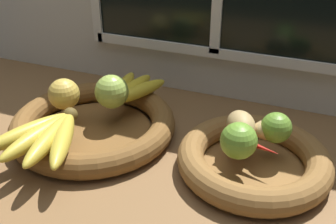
# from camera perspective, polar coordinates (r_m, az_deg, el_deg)

# --- Properties ---
(ground_plane) EXTENTS (1.40, 0.90, 0.03)m
(ground_plane) POSITION_cam_1_polar(r_m,az_deg,el_deg) (0.81, 0.78, -7.11)
(ground_plane) COLOR brown
(fruit_bowl_left) EXTENTS (0.35, 0.35, 0.05)m
(fruit_bowl_left) POSITION_cam_1_polar(r_m,az_deg,el_deg) (0.87, -10.66, -1.77)
(fruit_bowl_left) COLOR brown
(fruit_bowl_left) RESTS_ON ground_plane
(fruit_bowl_right) EXTENTS (0.29, 0.29, 0.05)m
(fruit_bowl_right) POSITION_cam_1_polar(r_m,az_deg,el_deg) (0.76, 12.20, -6.75)
(fruit_bowl_right) COLOR brown
(fruit_bowl_right) RESTS_ON ground_plane
(apple_golden_left) EXTENTS (0.07, 0.07, 0.07)m
(apple_golden_left) POSITION_cam_1_polar(r_m,az_deg,el_deg) (0.87, -14.76, 2.52)
(apple_golden_left) COLOR gold
(apple_golden_left) RESTS_ON fruit_bowl_left
(apple_green_back) EXTENTS (0.07, 0.07, 0.07)m
(apple_green_back) POSITION_cam_1_polar(r_m,az_deg,el_deg) (0.86, -8.12, 2.93)
(apple_green_back) COLOR #99B74C
(apple_green_back) RESTS_ON fruit_bowl_left
(banana_bunch_front) EXTENTS (0.18, 0.20, 0.03)m
(banana_bunch_front) POSITION_cam_1_polar(r_m,az_deg,el_deg) (0.77, -17.22, -3.27)
(banana_bunch_front) COLOR gold
(banana_bunch_front) RESTS_ON fruit_bowl_left
(banana_bunch_back) EXTENTS (0.12, 0.17, 0.03)m
(banana_bunch_back) POSITION_cam_1_polar(r_m,az_deg,el_deg) (0.91, -5.34, 3.29)
(banana_bunch_back) COLOR gold
(banana_bunch_back) RESTS_ON fruit_bowl_left
(potato_oblong) EXTENTS (0.08, 0.09, 0.05)m
(potato_oblong) POSITION_cam_1_polar(r_m,az_deg,el_deg) (0.76, 10.46, -1.89)
(potato_oblong) COLOR tan
(potato_oblong) RESTS_ON fruit_bowl_right
(potato_back) EXTENTS (0.08, 0.08, 0.04)m
(potato_back) POSITION_cam_1_polar(r_m,az_deg,el_deg) (0.77, 14.56, -2.43)
(potato_back) COLOR tan
(potato_back) RESTS_ON fruit_bowl_right
(lime_near) EXTENTS (0.07, 0.07, 0.07)m
(lime_near) POSITION_cam_1_polar(r_m,az_deg,el_deg) (0.70, 10.15, -4.10)
(lime_near) COLOR #6B9E33
(lime_near) RESTS_ON fruit_bowl_right
(lime_far) EXTENTS (0.06, 0.06, 0.06)m
(lime_far) POSITION_cam_1_polar(r_m,az_deg,el_deg) (0.76, 15.31, -2.18)
(lime_far) COLOR olive
(lime_far) RESTS_ON fruit_bowl_right
(chili_pepper) EXTENTS (0.11, 0.05, 0.02)m
(chili_pepper) POSITION_cam_1_polar(r_m,az_deg,el_deg) (0.74, 11.80, -4.46)
(chili_pepper) COLOR red
(chili_pepper) RESTS_ON fruit_bowl_right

